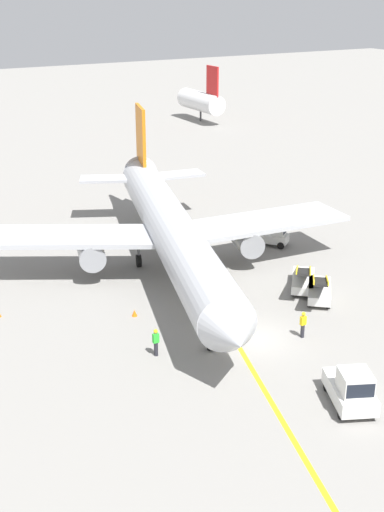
% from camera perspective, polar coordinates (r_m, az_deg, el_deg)
% --- Properties ---
extents(ground_plane, '(300.00, 300.00, 0.00)m').
position_cam_1_polar(ground_plane, '(41.44, 5.25, -6.95)').
color(ground_plane, gray).
extents(taxi_line_yellow, '(23.03, 76.79, 0.01)m').
position_cam_1_polar(taxi_line_yellow, '(45.27, 1.96, -4.23)').
color(taxi_line_yellow, yellow).
rests_on(taxi_line_yellow, ground).
extents(airliner, '(27.78, 34.65, 10.10)m').
position_cam_1_polar(airliner, '(49.39, -1.84, 2.35)').
color(airliner, '#B2B5BA').
rests_on(airliner, ground).
extents(pushback_tug, '(3.18, 4.06, 2.20)m').
position_cam_1_polar(pushback_tug, '(35.64, 13.32, -10.86)').
color(pushback_tug, silver).
rests_on(pushback_tug, ground).
extents(baggage_tug_near_wing, '(2.50, 2.69, 2.10)m').
position_cam_1_polar(baggage_tug_near_wing, '(55.72, 7.03, 1.78)').
color(baggage_tug_near_wing, silver).
rests_on(baggage_tug_near_wing, ground).
extents(belt_loader_forward_hold, '(4.15, 4.65, 2.59)m').
position_cam_1_polar(belt_loader_forward_hold, '(47.99, 9.36, -1.94)').
color(belt_loader_forward_hold, silver).
rests_on(belt_loader_forward_hold, ground).
extents(belt_loader_aft_hold, '(4.15, 4.65, 2.59)m').
position_cam_1_polar(belt_loader_aft_hold, '(46.64, 10.72, -2.76)').
color(belt_loader_aft_hold, silver).
rests_on(belt_loader_aft_hold, ground).
extents(ground_crew_marshaller, '(0.36, 0.24, 1.70)m').
position_cam_1_polar(ground_crew_marshaller, '(41.55, 9.35, -5.67)').
color(ground_crew_marshaller, '#26262D').
rests_on(ground_crew_marshaller, ground).
extents(ground_crew_wing_walker, '(0.36, 0.24, 1.70)m').
position_cam_1_polar(ground_crew_wing_walker, '(39.13, -3.07, -7.22)').
color(ground_crew_wing_walker, '#26262D').
rests_on(ground_crew_wing_walker, ground).
extents(safety_cone_wingtip_left, '(0.36, 0.36, 0.44)m').
position_cam_1_polar(safety_cone_wingtip_left, '(43.99, -4.88, -4.81)').
color(safety_cone_wingtip_left, orange).
rests_on(safety_cone_wingtip_left, ground).
extents(distant_aircraft_far_left, '(3.00, 10.10, 8.80)m').
position_cam_1_polar(distant_aircraft_far_left, '(107.95, 0.77, 12.98)').
color(distant_aircraft_far_left, silver).
rests_on(distant_aircraft_far_left, ground).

